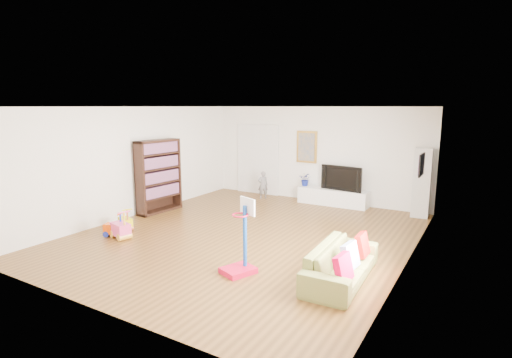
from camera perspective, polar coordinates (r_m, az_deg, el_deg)
The scene contains 25 objects.
floor at distance 8.63m, azimuth -1.37°, elevation -7.95°, with size 6.50×7.50×0.00m, color brown.
ceiling at distance 8.19m, azimuth -1.45°, elevation 10.29°, with size 6.50×7.50×0.00m, color white.
wall_back at distance 11.62m, azimuth 8.46°, elevation 3.53°, with size 6.50×0.00×2.70m, color white.
wall_front at distance 5.56m, azimuth -22.42°, elevation -4.60°, with size 6.50×0.00×2.70m, color silver.
wall_left at distance 10.38m, azimuth -16.82°, elevation 2.39°, with size 0.00×7.50×2.70m, color silver.
wall_right at distance 7.16m, azimuth 21.25°, elevation -1.30°, with size 0.00×7.50×2.70m, color silver.
navy_accent at distance 8.46m, azimuth 22.96°, elevation 3.71°, with size 0.01×3.20×1.70m, color black.
olive_wainscot at distance 8.70m, azimuth 22.34°, elevation -5.15°, with size 0.01×3.20×1.00m, color brown.
doorway at distance 12.46m, azimuth 0.23°, elevation 2.71°, with size 1.45×0.06×2.10m, color white.
painting_back at distance 11.66m, azimuth 7.27°, elevation 4.57°, with size 0.62×0.06×0.92m, color gold.
artwork_right at distance 8.70m, azimuth 22.59°, elevation 1.90°, with size 0.04×0.56×0.46m, color #7F3F8C.
media_console at distance 11.30m, azimuth 10.94°, elevation -2.53°, with size 1.93×0.48×0.45m, color white.
tall_cabinet at distance 10.62m, azimuth 22.60°, elevation -0.48°, with size 0.40×0.40×1.72m, color silver.
bookshelf at distance 10.56m, azimuth -13.73°, elevation 0.39°, with size 0.33×1.28×1.87m, color black.
sofa at distance 6.56m, azimuth 12.10°, elevation -11.65°, with size 1.91×0.74×0.56m, color olive.
basketball_hoop at distance 6.54m, azimuth -2.60°, elevation -8.23°, with size 0.43×0.52×1.26m, color red.
ride_on_yellow at distance 9.36m, azimuth -18.18°, elevation -5.41°, with size 0.37×0.23×0.50m, color #DEDC00.
ride_on_orange at distance 8.98m, azimuth -19.68°, elevation -6.14°, with size 0.38×0.23×0.50m, color #F34C03.
ride_on_pink at distance 8.79m, azimuth -18.83°, elevation -6.12°, with size 0.45×0.28×0.60m, color #FC468D.
child at distance 11.83m, azimuth 0.99°, elevation -0.85°, with size 0.30×0.20×0.82m, color slate.
tv at distance 11.12m, azimuth 12.33°, elevation 0.18°, with size 1.18×0.16×0.68m, color black.
vase_plant at distance 11.54m, azimuth 7.10°, elevation -0.04°, with size 0.34×0.30×0.38m, color navy.
pillow_left at distance 5.96m, azimuth 12.38°, elevation -12.29°, with size 0.10×0.39×0.39m, color #C90038.
pillow_center at distance 6.43m, azimuth 13.34°, elevation -10.62°, with size 0.10×0.40×0.40m, color silver.
pillow_right at distance 6.95m, azimuth 14.99°, elevation -9.06°, with size 0.10×0.38×0.38m, color #B40A07.
Camera 1 is at (4.35, -6.94, 2.71)m, focal length 28.00 mm.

